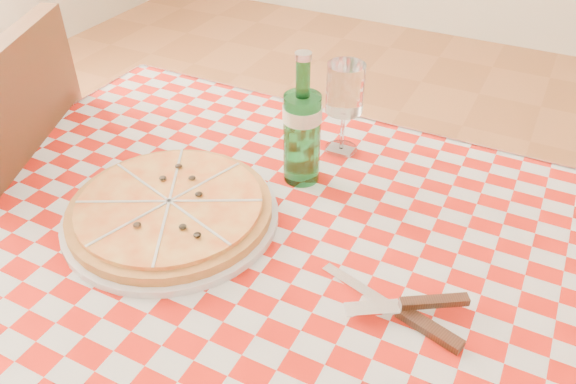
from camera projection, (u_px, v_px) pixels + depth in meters
name	position (u px, v px, depth m)	size (l,w,h in m)	color
dining_table	(283.00, 286.00, 0.97)	(1.20, 0.80, 0.75)	brown
tablecloth	(282.00, 246.00, 0.92)	(1.30, 0.90, 0.01)	#B2150A
chair_far	(11.00, 215.00, 1.29)	(0.58, 0.58, 0.97)	brown
pizza_plate	(170.00, 208.00, 0.95)	(0.37, 0.37, 0.05)	#D58E47
water_bottle	(302.00, 120.00, 0.99)	(0.07, 0.07, 0.25)	#1A692B
wine_glass	(344.00, 109.00, 1.08)	(0.07, 0.07, 0.19)	silver
cutlery	(400.00, 307.00, 0.79)	(0.25, 0.21, 0.03)	silver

